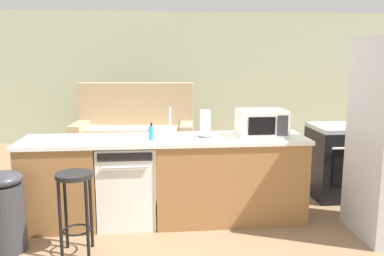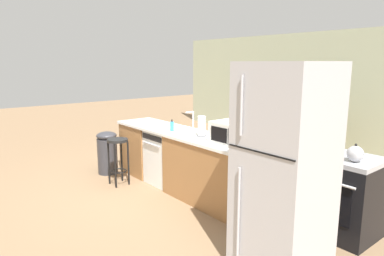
# 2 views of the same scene
# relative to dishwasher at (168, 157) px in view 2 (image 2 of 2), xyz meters

# --- Properties ---
(ground_plane) EXTENTS (24.00, 24.00, 0.00)m
(ground_plane) POSITION_rel_dishwasher_xyz_m (0.25, 0.00, -0.42)
(ground_plane) COLOR #896B4C
(wall_back) EXTENTS (10.00, 0.06, 2.60)m
(wall_back) POSITION_rel_dishwasher_xyz_m (0.55, 4.20, 0.88)
(wall_back) COLOR #A8B293
(wall_back) RESTS_ON ground_plane
(kitchen_counter) EXTENTS (2.94, 0.66, 0.90)m
(kitchen_counter) POSITION_rel_dishwasher_xyz_m (0.49, 0.00, -0.00)
(kitchen_counter) COLOR #9E6B3D
(kitchen_counter) RESTS_ON ground_plane
(dishwasher) EXTENTS (0.58, 0.61, 0.84)m
(dishwasher) POSITION_rel_dishwasher_xyz_m (0.00, 0.00, 0.00)
(dishwasher) COLOR white
(dishwasher) RESTS_ON ground_plane
(stove_range) EXTENTS (0.76, 0.68, 0.90)m
(stove_range) POSITION_rel_dishwasher_xyz_m (2.60, 0.55, 0.03)
(stove_range) COLOR black
(stove_range) RESTS_ON ground_plane
(refrigerator) EXTENTS (0.72, 0.73, 1.92)m
(refrigerator) POSITION_rel_dishwasher_xyz_m (2.60, -0.55, 0.54)
(refrigerator) COLOR #B7B7BC
(refrigerator) RESTS_ON ground_plane
(microwave) EXTENTS (0.50, 0.37, 0.28)m
(microwave) POSITION_rel_dishwasher_xyz_m (1.41, -0.00, 0.62)
(microwave) COLOR white
(microwave) RESTS_ON kitchen_counter
(sink_faucet) EXTENTS (0.07, 0.18, 0.30)m
(sink_faucet) POSITION_rel_dishwasher_xyz_m (0.46, 0.14, 0.61)
(sink_faucet) COLOR silver
(sink_faucet) RESTS_ON kitchen_counter
(paper_towel_roll) EXTENTS (0.14, 0.14, 0.28)m
(paper_towel_roll) POSITION_rel_dishwasher_xyz_m (0.82, 0.01, 0.62)
(paper_towel_roll) COLOR #4C4C51
(paper_towel_roll) RESTS_ON kitchen_counter
(soap_bottle) EXTENTS (0.06, 0.06, 0.18)m
(soap_bottle) POSITION_rel_dishwasher_xyz_m (0.26, -0.10, 0.55)
(soap_bottle) COLOR #338CCC
(soap_bottle) RESTS_ON kitchen_counter
(kettle) EXTENTS (0.21, 0.17, 0.19)m
(kettle) POSITION_rel_dishwasher_xyz_m (2.77, 0.42, 0.56)
(kettle) COLOR #B2B2B7
(kettle) RESTS_ON stove_range
(bar_stool) EXTENTS (0.32, 0.32, 0.74)m
(bar_stool) POSITION_rel_dishwasher_xyz_m (-0.41, -0.66, 0.11)
(bar_stool) COLOR black
(bar_stool) RESTS_ON ground_plane
(trash_bin) EXTENTS (0.35, 0.35, 0.74)m
(trash_bin) POSITION_rel_dishwasher_xyz_m (-1.05, -0.55, -0.04)
(trash_bin) COLOR #333338
(trash_bin) RESTS_ON ground_plane
(couch) EXTENTS (2.09, 1.14, 1.27)m
(couch) POSITION_rel_dishwasher_xyz_m (-0.04, 2.84, -0.03)
(couch) COLOR tan
(couch) RESTS_ON ground_plane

